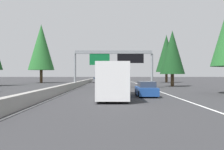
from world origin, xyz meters
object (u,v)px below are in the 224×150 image
sedan_far_center (146,89)px  sedan_mid_center (96,80)px  sign_gantry_overhead (115,58)px  conifer_left_mid (41,47)px  sedan_distant_b (119,78)px  conifer_right_mid (166,53)px  conifer_right_near (172,52)px  bus_mid_right (112,79)px

sedan_far_center → sedan_mid_center: same height
sign_gantry_overhead → conifer_left_mid: (24.43, 18.46, 4.40)m
sedan_distant_b → conifer_right_mid: bearing=-164.8°
sedan_distant_b → conifer_right_mid: conifer_right_mid is taller
sedan_far_center → conifer_right_mid: 44.99m
sign_gantry_overhead → conifer_left_mid: size_ratio=0.84×
sedan_mid_center → conifer_right_near: bearing=-145.2°
sedan_mid_center → sign_gantry_overhead: bearing=-170.5°
sign_gantry_overhead → sedan_far_center: sign_gantry_overhead is taller
sedan_mid_center → conifer_right_near: size_ratio=0.44×
conifer_right_mid → conifer_left_mid: bearing=94.9°
sedan_mid_center → conifer_right_mid: 20.06m
bus_mid_right → sedan_far_center: bus_mid_right is taller
sedan_distant_b → conifer_right_near: size_ratio=0.44×
sedan_far_center → sign_gantry_overhead: bearing=10.3°
conifer_right_mid → conifer_left_mid: size_ratio=0.85×
sign_gantry_overhead → conifer_left_mid: bearing=37.1°
sedan_distant_b → conifer_right_mid: size_ratio=0.34×
bus_mid_right → sedan_far_center: bearing=-74.7°
sedan_mid_center → conifer_left_mid: size_ratio=0.29×
sedan_distant_b → conifer_right_mid: (-41.85, -11.35, 7.09)m
conifer_right_near → bus_mid_right: bearing=153.0°
sedan_far_center → conifer_right_mid: conifer_right_mid is taller
sedan_far_center → sedan_mid_center: 42.59m
sedan_distant_b → conifer_left_mid: (-44.68, 21.46, 8.46)m
bus_mid_right → conifer_right_near: (21.51, -10.96, 4.40)m
conifer_right_near → sedan_mid_center: bearing=34.8°
conifer_right_near → conifer_left_mid: (19.48, 28.91, 3.02)m
sign_gantry_overhead → conifer_right_near: size_ratio=1.26×
sedan_far_center → conifer_right_mid: bearing=-15.0°
sign_gantry_overhead → sedan_far_center: size_ratio=2.88×
conifer_right_near → conifer_right_mid: bearing=-9.9°
sign_gantry_overhead → sedan_mid_center: size_ratio=2.88×
sedan_far_center → conifer_right_near: (20.60, -7.62, 5.43)m
conifer_right_near → conifer_left_mid: bearing=56.0°
conifer_right_mid → conifer_left_mid: conifer_left_mid is taller
sign_gantry_overhead → sedan_far_center: (-15.65, -2.83, -4.06)m
sign_gantry_overhead → bus_mid_right: sign_gantry_overhead is taller
sedan_mid_center → sedan_far_center: bearing=-170.2°
conifer_right_near → conifer_right_mid: (22.31, -3.89, 1.66)m
conifer_right_mid → sign_gantry_overhead: bearing=152.2°
bus_mid_right → conifer_right_near: conifer_right_near is taller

